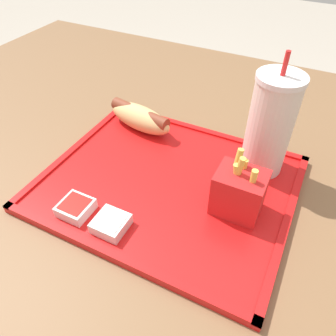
{
  "coord_description": "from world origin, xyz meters",
  "views": [
    {
      "loc": [
        0.19,
        -0.34,
        1.09
      ],
      "look_at": [
        0.01,
        0.01,
        0.74
      ],
      "focal_mm": 35.0,
      "sensor_mm": 36.0,
      "label": 1
    }
  ],
  "objects_px": {
    "fries_carton": "(240,189)",
    "hot_dog_far": "(140,117)",
    "sauce_cup_ketchup": "(76,207)",
    "soda_cup": "(270,125)",
    "sauce_cup_mayo": "(111,223)"
  },
  "relations": [
    {
      "from": "soda_cup",
      "to": "hot_dog_far",
      "type": "height_order",
      "value": "soda_cup"
    },
    {
      "from": "soda_cup",
      "to": "sauce_cup_mayo",
      "type": "bearing_deg",
      "value": -124.46
    },
    {
      "from": "hot_dog_far",
      "to": "fries_carton",
      "type": "bearing_deg",
      "value": -25.93
    },
    {
      "from": "fries_carton",
      "to": "sauce_cup_ketchup",
      "type": "relative_size",
      "value": 2.19
    },
    {
      "from": "sauce_cup_mayo",
      "to": "sauce_cup_ketchup",
      "type": "bearing_deg",
      "value": 178.85
    },
    {
      "from": "hot_dog_far",
      "to": "sauce_cup_mayo",
      "type": "relative_size",
      "value": 3.22
    },
    {
      "from": "fries_carton",
      "to": "sauce_cup_mayo",
      "type": "bearing_deg",
      "value": -141.27
    },
    {
      "from": "fries_carton",
      "to": "soda_cup",
      "type": "bearing_deg",
      "value": 86.03
    },
    {
      "from": "hot_dog_far",
      "to": "sauce_cup_mayo",
      "type": "distance_m",
      "value": 0.25
    },
    {
      "from": "soda_cup",
      "to": "hot_dog_far",
      "type": "relative_size",
      "value": 1.38
    },
    {
      "from": "fries_carton",
      "to": "hot_dog_far",
      "type": "bearing_deg",
      "value": 154.07
    },
    {
      "from": "sauce_cup_ketchup",
      "to": "fries_carton",
      "type": "bearing_deg",
      "value": 29.03
    },
    {
      "from": "soda_cup",
      "to": "hot_dog_far",
      "type": "bearing_deg",
      "value": 178.48
    },
    {
      "from": "soda_cup",
      "to": "sauce_cup_mayo",
      "type": "xyz_separation_m",
      "value": [
        -0.16,
        -0.23,
        -0.08
      ]
    },
    {
      "from": "soda_cup",
      "to": "sauce_cup_mayo",
      "type": "height_order",
      "value": "soda_cup"
    }
  ]
}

